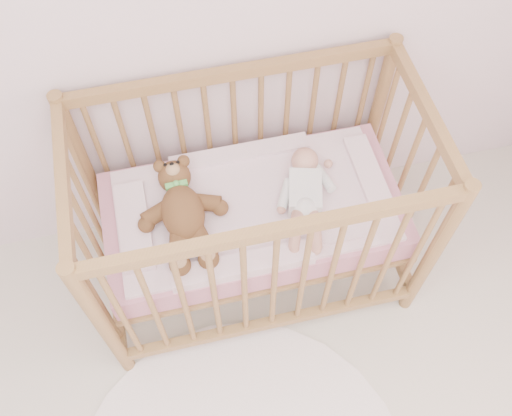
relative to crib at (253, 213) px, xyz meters
name	(u,v)px	position (x,y,z in m)	size (l,w,h in m)	color
crib	(253,213)	(0.00, 0.00, 0.00)	(1.36, 0.76, 1.00)	#9B7542
mattress	(253,215)	(0.00, 0.00, -0.01)	(1.22, 0.62, 0.13)	pink
blanket	(253,206)	(0.00, 0.00, 0.06)	(1.10, 0.58, 0.06)	pink
baby	(305,190)	(0.21, -0.02, 0.14)	(0.24, 0.50, 0.12)	white
teddy_bear	(183,212)	(-0.28, -0.02, 0.15)	(0.37, 0.53, 0.15)	brown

